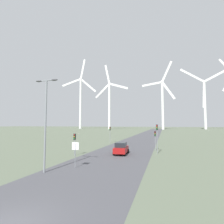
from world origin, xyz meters
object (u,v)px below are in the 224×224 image
(traffic_light_post_near_left, at_px, (75,139))
(traffic_light_post_mid_right, at_px, (155,136))
(wind_turbine_far_left, at_px, (81,98))
(wind_turbine_center, at_px, (163,100))
(wind_turbine_left, at_px, (109,101))
(wind_turbine_right, at_px, (205,99))
(traffic_light_post_mid_left, at_px, (110,131))
(car_approaching, at_px, (121,148))
(traffic_light_post_near_right, at_px, (157,132))
(stop_sign_near, at_px, (75,150))
(streetlamp, at_px, (46,113))

(traffic_light_post_near_left, xyz_separation_m, traffic_light_post_mid_right, (11.24, 8.22, 0.15))
(wind_turbine_far_left, distance_m, wind_turbine_center, 82.39)
(traffic_light_post_near_left, xyz_separation_m, wind_turbine_left, (-36.45, 132.35, 24.33))
(wind_turbine_right, bearing_deg, traffic_light_post_near_left, -107.84)
(wind_turbine_left, distance_m, wind_turbine_right, 85.88)
(wind_turbine_left, bearing_deg, wind_turbine_center, 1.92)
(traffic_light_post_mid_left, xyz_separation_m, wind_turbine_right, (47.98, 130.63, 24.40))
(wind_turbine_left, xyz_separation_m, wind_turbine_center, (48.16, 1.62, -0.73))
(traffic_light_post_mid_left, distance_m, car_approaching, 16.36)
(traffic_light_post_near_right, distance_m, wind_turbine_center, 130.53)
(wind_turbine_left, bearing_deg, traffic_light_post_near_left, -74.60)
(wind_turbine_far_left, relative_size, wind_turbine_left, 1.18)
(wind_turbine_far_left, relative_size, wind_turbine_center, 1.24)
(stop_sign_near, height_order, traffic_light_post_mid_right, traffic_light_post_mid_right)
(traffic_light_post_near_left, bearing_deg, wind_turbine_left, 105.40)
(traffic_light_post_mid_right, bearing_deg, traffic_light_post_near_left, -143.82)
(wind_turbine_right, bearing_deg, traffic_light_post_mid_left, -110.17)
(wind_turbine_center, bearing_deg, traffic_light_post_mid_left, -95.83)
(wind_turbine_far_left, bearing_deg, traffic_light_post_near_right, -58.60)
(stop_sign_near, bearing_deg, wind_turbine_right, 74.08)
(car_approaching, height_order, wind_turbine_left, wind_turbine_left)
(traffic_light_post_mid_left, height_order, wind_turbine_right, wind_turbine_right)
(traffic_light_post_near_right, bearing_deg, wind_turbine_right, 75.83)
(streetlamp, bearing_deg, car_approaching, 68.64)
(wind_turbine_right, bearing_deg, stop_sign_near, -105.92)
(stop_sign_near, relative_size, wind_turbine_left, 0.04)
(wind_turbine_center, relative_size, wind_turbine_right, 1.05)
(traffic_light_post_near_right, relative_size, car_approaching, 1.09)
(wind_turbine_left, height_order, wind_turbine_center, wind_turbine_left)
(traffic_light_post_near_left, bearing_deg, streetlamp, -79.56)
(car_approaching, relative_size, wind_turbine_right, 0.07)
(traffic_light_post_near_right, xyz_separation_m, traffic_light_post_mid_left, (-11.80, 12.65, -0.41))
(stop_sign_near, distance_m, wind_turbine_left, 146.54)
(stop_sign_near, bearing_deg, traffic_light_post_mid_left, 98.70)
(stop_sign_near, relative_size, traffic_light_post_near_left, 0.84)
(wind_turbine_center, bearing_deg, wind_turbine_left, -178.08)
(wind_turbine_right, bearing_deg, wind_turbine_left, -169.03)
(wind_turbine_right, bearing_deg, traffic_light_post_mid_right, -104.61)
(traffic_light_post_mid_left, xyz_separation_m, traffic_light_post_mid_right, (11.36, -9.84, -0.41))
(wind_turbine_far_left, bearing_deg, traffic_light_post_near_left, -63.30)
(car_approaching, bearing_deg, traffic_light_post_near_right, 22.80)
(car_approaching, xyz_separation_m, wind_turbine_left, (-42.78, 129.19, 25.79))
(streetlamp, distance_m, traffic_light_post_near_right, 17.61)
(traffic_light_post_near_right, distance_m, traffic_light_post_mid_left, 17.31)
(streetlamp, xyz_separation_m, wind_turbine_right, (46.23, 157.55, 21.60))
(traffic_light_post_mid_right, bearing_deg, traffic_light_post_near_right, -81.06)
(traffic_light_post_near_left, distance_m, wind_turbine_far_left, 159.10)
(traffic_light_post_mid_left, bearing_deg, wind_turbine_center, 84.17)
(streetlamp, distance_m, wind_turbine_left, 147.75)
(wind_turbine_left, bearing_deg, traffic_light_post_mid_right, -68.99)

